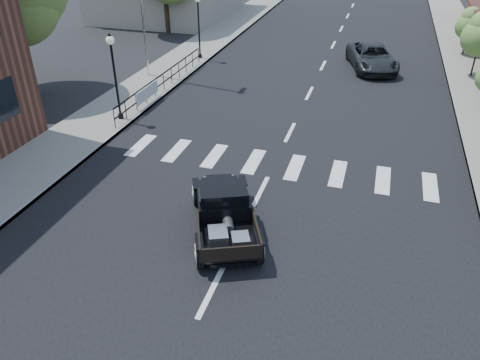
# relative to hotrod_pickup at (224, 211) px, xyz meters

# --- Properties ---
(ground) EXTENTS (120.00, 120.00, 0.00)m
(ground) POSITION_rel_hotrod_pickup_xyz_m (0.48, 0.49, -0.74)
(ground) COLOR black
(ground) RESTS_ON ground
(road) EXTENTS (14.00, 80.00, 0.02)m
(road) POSITION_rel_hotrod_pickup_xyz_m (0.48, 15.49, -0.73)
(road) COLOR black
(road) RESTS_ON ground
(road_markings) EXTENTS (12.00, 60.00, 0.06)m
(road_markings) POSITION_rel_hotrod_pickup_xyz_m (0.48, 10.49, -0.74)
(road_markings) COLOR silver
(road_markings) RESTS_ON ground
(sidewalk_left) EXTENTS (3.00, 80.00, 0.15)m
(sidewalk_left) POSITION_rel_hotrod_pickup_xyz_m (-8.02, 15.49, -0.66)
(sidewalk_left) COLOR gray
(sidewalk_left) RESTS_ON ground
(sidewalk_right) EXTENTS (3.00, 80.00, 0.15)m
(sidewalk_right) POSITION_rel_hotrod_pickup_xyz_m (8.98, 15.49, -0.66)
(sidewalk_right) COLOR gray
(sidewalk_right) RESTS_ON ground
(railing) EXTENTS (0.08, 10.00, 1.00)m
(railing) POSITION_rel_hotrod_pickup_xyz_m (-6.82, 10.49, -0.09)
(railing) COLOR black
(railing) RESTS_ON sidewalk_left
(banner) EXTENTS (0.04, 2.20, 0.60)m
(banner) POSITION_rel_hotrod_pickup_xyz_m (-6.74, 8.49, -0.29)
(banner) COLOR silver
(banner) RESTS_ON sidewalk_left
(lamp_post_b) EXTENTS (0.36, 0.36, 3.80)m
(lamp_post_b) POSITION_rel_hotrod_pickup_xyz_m (-7.12, 6.49, 1.31)
(lamp_post_b) COLOR black
(lamp_post_b) RESTS_ON sidewalk_left
(lamp_post_c) EXTENTS (0.36, 0.36, 3.80)m
(lamp_post_c) POSITION_rel_hotrod_pickup_xyz_m (-7.12, 16.49, 1.31)
(lamp_post_c) COLOR black
(lamp_post_c) RESTS_ON sidewalk_left
(big_tree_near) EXTENTS (5.83, 5.83, 8.56)m
(big_tree_near) POSITION_rel_hotrod_pickup_xyz_m (-13.52, 8.49, 3.55)
(big_tree_near) COLOR #567130
(big_tree_near) RESTS_ON ground
(small_tree_d) EXTENTS (2.03, 2.03, 3.38)m
(small_tree_d) POSITION_rel_hotrod_pickup_xyz_m (8.78, 17.63, 1.11)
(small_tree_d) COLOR #587D39
(small_tree_d) RESTS_ON sidewalk_right
(small_tree_e) EXTENTS (1.68, 1.68, 2.80)m
(small_tree_e) POSITION_rel_hotrod_pickup_xyz_m (8.78, 22.17, 0.82)
(small_tree_e) COLOR #587D39
(small_tree_e) RESTS_ON sidewalk_right
(hotrod_pickup) EXTENTS (3.52, 4.68, 1.47)m
(hotrod_pickup) POSITION_rel_hotrod_pickup_xyz_m (0.00, 0.00, 0.00)
(hotrod_pickup) COLOR black
(hotrod_pickup) RESTS_ON ground
(second_car) EXTENTS (3.58, 5.45, 1.39)m
(second_car) POSITION_rel_hotrod_pickup_xyz_m (3.27, 17.70, -0.04)
(second_car) COLOR black
(second_car) RESTS_ON ground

